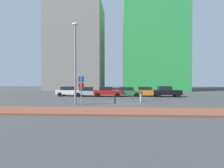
{
  "coord_description": "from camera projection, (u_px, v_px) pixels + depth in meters",
  "views": [
    {
      "loc": [
        0.05,
        -18.03,
        2.32
      ],
      "look_at": [
        -1.08,
        1.83,
        2.02
      ],
      "focal_mm": 26.72,
      "sensor_mm": 36.0,
      "label": 1
    }
  ],
  "objects": [
    {
      "name": "ground_plane",
      "position": [
        121.0,
        103.0,
        18.03
      ],
      "size": [
        120.0,
        120.0,
        0.0
      ],
      "primitive_type": "plane",
      "color": "#424244"
    },
    {
      "name": "sidewalk_brick",
      "position": [
        121.0,
        111.0,
        12.52
      ],
      "size": [
        40.0,
        3.09,
        0.14
      ],
      "primitive_type": "cube",
      "color": "brown",
      "rests_on": "ground"
    },
    {
      "name": "parked_car_white",
      "position": [
        70.0,
        91.0,
        26.53
      ],
      "size": [
        4.46,
        2.18,
        1.52
      ],
      "color": "white",
      "rests_on": "ground"
    },
    {
      "name": "parked_car_silver",
      "position": [
        88.0,
        92.0,
        25.83
      ],
      "size": [
        4.32,
        2.14,
        1.47
      ],
      "color": "#B7BABF",
      "rests_on": "ground"
    },
    {
      "name": "parked_car_red",
      "position": [
        107.0,
        92.0,
        25.74
      ],
      "size": [
        4.42,
        2.2,
        1.5
      ],
      "color": "red",
      "rests_on": "ground"
    },
    {
      "name": "parked_car_green",
      "position": [
        126.0,
        91.0,
        26.14
      ],
      "size": [
        4.51,
        2.1,
        1.45
      ],
      "color": "#237238",
      "rests_on": "ground"
    },
    {
      "name": "parked_car_orange",
      "position": [
        145.0,
        91.0,
        25.96
      ],
      "size": [
        4.58,
        2.25,
        1.49
      ],
      "color": "orange",
      "rests_on": "ground"
    },
    {
      "name": "parked_car_black",
      "position": [
        166.0,
        91.0,
        25.36
      ],
      "size": [
        4.17,
        2.09,
        1.61
      ],
      "color": "black",
      "rests_on": "ground"
    },
    {
      "name": "parking_sign_post",
      "position": [
        81.0,
        87.0,
        16.45
      ],
      "size": [
        0.6,
        0.12,
        2.86
      ],
      "color": "gray",
      "rests_on": "ground"
    },
    {
      "name": "parking_meter",
      "position": [
        133.0,
        93.0,
        20.41
      ],
      "size": [
        0.18,
        0.14,
        1.43
      ],
      "color": "#4C4C51",
      "rests_on": "ground"
    },
    {
      "name": "street_lamp",
      "position": [
        75.0,
        57.0,
        16.51
      ],
      "size": [
        0.7,
        0.36,
        8.15
      ],
      "color": "gray",
      "rests_on": "ground"
    },
    {
      "name": "traffic_bollard_near",
      "position": [
        141.0,
        98.0,
        18.66
      ],
      "size": [
        0.16,
        0.16,
        0.93
      ],
      "primitive_type": "cylinder",
      "color": "#B7B7BC",
      "rests_on": "ground"
    },
    {
      "name": "traffic_bollard_mid",
      "position": [
        115.0,
        99.0,
        17.34
      ],
      "size": [
        0.14,
        0.14,
        1.02
      ],
      "primitive_type": "cylinder",
      "color": "black",
      "rests_on": "ground"
    },
    {
      "name": "building_colorful_midrise",
      "position": [
        152.0,
        32.0,
        45.09
      ],
      "size": [
        15.6,
        13.52,
        31.32
      ],
      "primitive_type": "cube",
      "color": "green",
      "rests_on": "ground"
    },
    {
      "name": "building_under_construction",
      "position": [
        77.0,
        48.0,
        47.89
      ],
      "size": [
        14.79,
        12.88,
        24.23
      ],
      "primitive_type": "cube",
      "color": "gray",
      "rests_on": "ground"
    }
  ]
}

